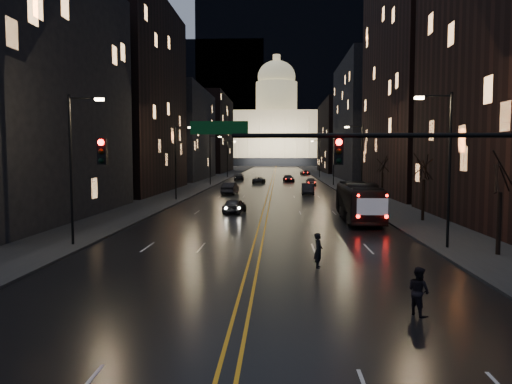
# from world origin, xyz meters

# --- Properties ---
(ground) EXTENTS (900.00, 900.00, 0.00)m
(ground) POSITION_xyz_m (0.00, 0.00, 0.00)
(ground) COLOR black
(ground) RESTS_ON ground
(road) EXTENTS (20.00, 320.00, 0.02)m
(road) POSITION_xyz_m (0.00, 130.00, 0.01)
(road) COLOR black
(road) RESTS_ON ground
(sidewalk_left) EXTENTS (8.00, 320.00, 0.16)m
(sidewalk_left) POSITION_xyz_m (-14.00, 130.00, 0.08)
(sidewalk_left) COLOR black
(sidewalk_left) RESTS_ON ground
(sidewalk_right) EXTENTS (8.00, 320.00, 0.16)m
(sidewalk_right) POSITION_xyz_m (14.00, 130.00, 0.08)
(sidewalk_right) COLOR black
(sidewalk_right) RESTS_ON ground
(center_line) EXTENTS (0.62, 320.00, 0.01)m
(center_line) POSITION_xyz_m (0.00, 130.00, 0.03)
(center_line) COLOR orange
(center_line) RESTS_ON road
(building_left_near) EXTENTS (12.00, 28.00, 22.00)m
(building_left_near) POSITION_xyz_m (-21.00, 22.00, 11.00)
(building_left_near) COLOR black
(building_left_near) RESTS_ON ground
(building_left_mid) EXTENTS (12.00, 30.00, 28.00)m
(building_left_mid) POSITION_xyz_m (-21.00, 54.00, 14.00)
(building_left_mid) COLOR black
(building_left_mid) RESTS_ON ground
(building_left_far) EXTENTS (12.00, 34.00, 20.00)m
(building_left_far) POSITION_xyz_m (-21.00, 92.00, 10.00)
(building_left_far) COLOR black
(building_left_far) RESTS_ON ground
(building_left_dist) EXTENTS (12.00, 40.00, 24.00)m
(building_left_dist) POSITION_xyz_m (-21.00, 140.00, 12.00)
(building_left_dist) COLOR black
(building_left_dist) RESTS_ON ground
(building_right_tall) EXTENTS (12.00, 30.00, 38.00)m
(building_right_tall) POSITION_xyz_m (21.00, 50.00, 19.00)
(building_right_tall) COLOR black
(building_right_tall) RESTS_ON ground
(building_right_mid) EXTENTS (12.00, 34.00, 26.00)m
(building_right_mid) POSITION_xyz_m (21.00, 92.00, 13.00)
(building_right_mid) COLOR black
(building_right_mid) RESTS_ON ground
(building_right_dist) EXTENTS (12.00, 40.00, 22.00)m
(building_right_dist) POSITION_xyz_m (21.00, 140.00, 11.00)
(building_right_dist) COLOR black
(building_right_dist) RESTS_ON ground
(mountain_ridge) EXTENTS (520.00, 60.00, 130.00)m
(mountain_ridge) POSITION_xyz_m (40.00, 380.00, 65.00)
(mountain_ridge) COLOR black
(mountain_ridge) RESTS_ON ground
(capitol) EXTENTS (90.00, 50.00, 58.50)m
(capitol) POSITION_xyz_m (0.00, 250.00, 17.15)
(capitol) COLOR black
(capitol) RESTS_ON ground
(traffic_signal) EXTENTS (17.29, 0.45, 7.00)m
(traffic_signal) POSITION_xyz_m (5.91, -0.00, 5.10)
(traffic_signal) COLOR black
(traffic_signal) RESTS_ON ground
(streetlamp_right_near) EXTENTS (2.13, 0.25, 9.00)m
(streetlamp_right_near) POSITION_xyz_m (10.81, 10.00, 5.08)
(streetlamp_right_near) COLOR black
(streetlamp_right_near) RESTS_ON ground
(streetlamp_left_near) EXTENTS (2.13, 0.25, 9.00)m
(streetlamp_left_near) POSITION_xyz_m (-10.81, 10.00, 5.08)
(streetlamp_left_near) COLOR black
(streetlamp_left_near) RESTS_ON ground
(streetlamp_right_mid) EXTENTS (2.13, 0.25, 9.00)m
(streetlamp_right_mid) POSITION_xyz_m (10.81, 40.00, 5.08)
(streetlamp_right_mid) COLOR black
(streetlamp_right_mid) RESTS_ON ground
(streetlamp_left_mid) EXTENTS (2.13, 0.25, 9.00)m
(streetlamp_left_mid) POSITION_xyz_m (-10.81, 40.00, 5.08)
(streetlamp_left_mid) COLOR black
(streetlamp_left_mid) RESTS_ON ground
(streetlamp_right_far) EXTENTS (2.13, 0.25, 9.00)m
(streetlamp_right_far) POSITION_xyz_m (10.81, 70.00, 5.08)
(streetlamp_right_far) COLOR black
(streetlamp_right_far) RESTS_ON ground
(streetlamp_left_far) EXTENTS (2.13, 0.25, 9.00)m
(streetlamp_left_far) POSITION_xyz_m (-10.81, 70.00, 5.08)
(streetlamp_left_far) COLOR black
(streetlamp_left_far) RESTS_ON ground
(streetlamp_right_dist) EXTENTS (2.13, 0.25, 9.00)m
(streetlamp_right_dist) POSITION_xyz_m (10.81, 100.00, 5.08)
(streetlamp_right_dist) COLOR black
(streetlamp_right_dist) RESTS_ON ground
(streetlamp_left_dist) EXTENTS (2.13, 0.25, 9.00)m
(streetlamp_left_dist) POSITION_xyz_m (-10.81, 100.00, 5.08)
(streetlamp_left_dist) COLOR black
(streetlamp_left_dist) RESTS_ON ground
(tree_right_near) EXTENTS (2.40, 2.40, 6.65)m
(tree_right_near) POSITION_xyz_m (13.00, 8.00, 4.53)
(tree_right_near) COLOR black
(tree_right_near) RESTS_ON ground
(tree_right_mid) EXTENTS (2.40, 2.40, 6.65)m
(tree_right_mid) POSITION_xyz_m (13.00, 22.00, 4.53)
(tree_right_mid) COLOR black
(tree_right_mid) RESTS_ON ground
(tree_right_far) EXTENTS (2.40, 2.40, 6.65)m
(tree_right_far) POSITION_xyz_m (13.00, 38.00, 4.53)
(tree_right_far) COLOR black
(tree_right_far) RESTS_ON ground
(bus) EXTENTS (2.87, 11.41, 3.16)m
(bus) POSITION_xyz_m (7.93, 22.64, 1.58)
(bus) COLOR black
(bus) RESTS_ON ground
(oncoming_car_a) EXTENTS (2.24, 4.39, 1.43)m
(oncoming_car_a) POSITION_xyz_m (-2.87, 27.59, 0.72)
(oncoming_car_a) COLOR black
(oncoming_car_a) RESTS_ON ground
(oncoming_car_b) EXTENTS (2.12, 5.14, 1.66)m
(oncoming_car_b) POSITION_xyz_m (-5.47, 49.93, 0.83)
(oncoming_car_b) COLOR black
(oncoming_car_b) RESTS_ON ground
(oncoming_car_c) EXTENTS (2.55, 4.80, 1.28)m
(oncoming_car_c) POSITION_xyz_m (-2.50, 77.09, 0.64)
(oncoming_car_c) COLOR black
(oncoming_car_c) RESTS_ON ground
(oncoming_car_d) EXTENTS (2.56, 5.45, 1.54)m
(oncoming_car_d) POSITION_xyz_m (-7.27, 88.00, 0.77)
(oncoming_car_d) COLOR black
(oncoming_car_d) RESTS_ON ground
(receding_car_a) EXTENTS (1.74, 4.77, 1.56)m
(receding_car_a) POSITION_xyz_m (5.27, 49.77, 0.78)
(receding_car_a) COLOR black
(receding_car_a) RESTS_ON ground
(receding_car_b) EXTENTS (1.93, 4.50, 1.51)m
(receding_car_b) POSITION_xyz_m (6.96, 69.05, 0.76)
(receding_car_b) COLOR black
(receding_car_b) RESTS_ON ground
(receding_car_c) EXTENTS (2.54, 4.98, 1.38)m
(receding_car_c) POSITION_xyz_m (3.27, 82.17, 0.69)
(receding_car_c) COLOR black
(receding_car_c) RESTS_ON ground
(receding_car_d) EXTENTS (2.68, 4.79, 1.27)m
(receding_car_d) POSITION_xyz_m (8.50, 117.42, 0.63)
(receding_car_d) COLOR black
(receding_car_d) RESTS_ON ground
(pedestrian_a) EXTENTS (0.52, 0.69, 1.72)m
(pedestrian_a) POSITION_xyz_m (3.19, 5.00, 0.86)
(pedestrian_a) COLOR black
(pedestrian_a) RESTS_ON ground
(pedestrian_b) EXTENTS (0.79, 0.94, 1.69)m
(pedestrian_b) POSITION_xyz_m (6.04, -2.00, 0.84)
(pedestrian_b) COLOR black
(pedestrian_b) RESTS_ON ground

